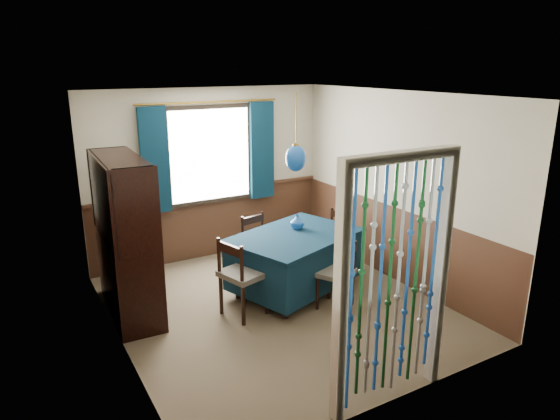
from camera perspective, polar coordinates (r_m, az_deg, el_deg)
floor at (r=6.11m, az=-0.36°, el=-11.04°), size 4.00×4.00×0.00m
ceiling at (r=5.43m, az=-0.41°, el=13.08°), size 4.00×4.00×0.00m
wall_back at (r=7.40m, az=-8.08°, el=4.02°), size 3.60×0.00×3.60m
wall_front at (r=4.12m, az=13.58°, el=-6.42°), size 3.60×0.00×3.60m
wall_left at (r=5.04m, az=-18.48°, el=-2.56°), size 0.00×4.00×4.00m
wall_right at (r=6.69m, az=13.17°, el=2.43°), size 0.00×4.00×4.00m
wainscot_back at (r=7.58m, az=-7.81°, el=-1.54°), size 3.60×0.00×3.60m
wainscot_front at (r=4.47m, az=12.78°, el=-15.26°), size 3.60×0.00×3.60m
wainscot_left at (r=5.33m, az=-17.58°, el=-10.19°), size 0.00×4.00×4.00m
wainscot_right at (r=6.89m, az=12.67°, el=-3.64°), size 0.00×4.00×4.00m
window at (r=7.29m, az=-8.02°, el=6.26°), size 1.32×0.12×1.42m
doorway at (r=4.24m, az=12.84°, el=-8.65°), size 1.16×0.12×2.18m
dining_table at (r=6.35m, az=1.70°, el=-5.53°), size 1.86×1.55×0.76m
chair_near at (r=5.96m, az=6.63°, el=-7.22°), size 0.54×0.54×0.82m
chair_far at (r=6.77m, az=-2.35°, el=-3.99°), size 0.50×0.49×0.86m
chair_left at (r=5.75m, az=-4.44°, el=-7.41°), size 0.56×0.57×0.94m
chair_right at (r=7.06m, az=6.61°, el=-3.30°), size 0.55×0.56×0.84m
sideboard at (r=6.03m, az=-17.08°, el=-5.58°), size 0.55×1.43×1.85m
pendant_lamp at (r=5.99m, az=1.80°, el=5.97°), size 0.26×0.26×0.93m
vase_table at (r=6.42m, az=1.98°, el=-1.40°), size 0.19×0.19×0.18m
bowl_shelf at (r=5.54m, az=-16.28°, el=-0.28°), size 0.21×0.21×0.05m
vase_sideboard at (r=6.14m, az=-17.35°, el=-1.46°), size 0.19×0.19×0.18m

